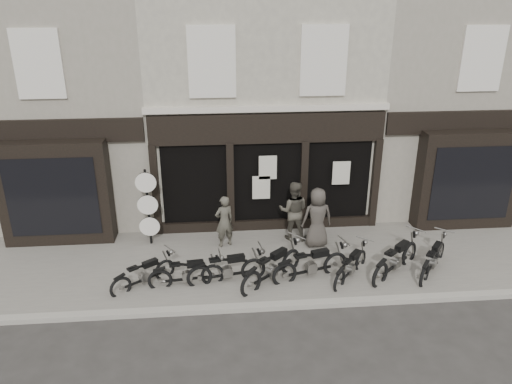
{
  "coord_description": "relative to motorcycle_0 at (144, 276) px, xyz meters",
  "views": [
    {
      "loc": [
        -1.6,
        -11.47,
        7.37
      ],
      "look_at": [
        -0.47,
        1.6,
        1.95
      ],
      "focal_mm": 35.0,
      "sensor_mm": 36.0,
      "label": 1
    }
  ],
  "objects": [
    {
      "name": "kerb",
      "position": [
        3.55,
        -1.19,
        -0.3
      ],
      "size": [
        30.0,
        0.25,
        0.13
      ],
      "primitive_type": "cube",
      "color": "gray",
      "rests_on": "ground_plane"
    },
    {
      "name": "neighbour_right",
      "position": [
        9.9,
        5.96,
        3.68
      ],
      "size": [
        5.6,
        6.73,
        8.34
      ],
      "color": "gray",
      "rests_on": "ground"
    },
    {
      "name": "motorcycle_4",
      "position": [
        4.43,
        -0.01,
        0.06
      ],
      "size": [
        2.16,
        0.93,
        1.06
      ],
      "rotation": [
        0.0,
        0.0,
        0.28
      ],
      "color": "black",
      "rests_on": "ground"
    },
    {
      "name": "motorcycle_2",
      "position": [
        2.19,
        -0.01,
        0.05
      ],
      "size": [
        2.12,
        0.69,
        1.02
      ],
      "rotation": [
        0.0,
        0.0,
        0.18
      ],
      "color": "black",
      "rests_on": "ground"
    },
    {
      "name": "man_right",
      "position": [
        4.91,
        1.71,
        0.68
      ],
      "size": [
        0.94,
        0.65,
        1.84
      ],
      "primitive_type": "imported",
      "rotation": [
        0.0,
        0.0,
        3.21
      ],
      "color": "#3E3934",
      "rests_on": "pavement"
    },
    {
      "name": "ground_plane",
      "position": [
        3.55,
        0.06,
        -0.36
      ],
      "size": [
        90.0,
        90.0,
        0.0
      ],
      "primitive_type": "plane",
      "color": "#2D2B28",
      "rests_on": "ground"
    },
    {
      "name": "central_building",
      "position": [
        3.55,
        6.01,
        3.72
      ],
      "size": [
        7.3,
        6.22,
        8.34
      ],
      "color": "#B3AD9A",
      "rests_on": "ground"
    },
    {
      "name": "motorcycle_3",
      "position": [
        3.37,
        -0.09,
        0.07
      ],
      "size": [
        1.88,
        1.71,
        1.1
      ],
      "rotation": [
        0.0,
        0.0,
        0.72
      ],
      "color": "black",
      "rests_on": "ground"
    },
    {
      "name": "man_centre",
      "position": [
        4.29,
        2.25,
        0.69
      ],
      "size": [
        1.03,
        0.88,
        1.86
      ],
      "primitive_type": "imported",
      "rotation": [
        0.0,
        0.0,
        2.93
      ],
      "color": "#464239",
      "rests_on": "pavement"
    },
    {
      "name": "pavement",
      "position": [
        3.55,
        0.96,
        -0.3
      ],
      "size": [
        30.0,
        4.2,
        0.12
      ],
      "primitive_type": "cube",
      "color": "slate",
      "rests_on": "ground_plane"
    },
    {
      "name": "motorcycle_6",
      "position": [
        6.77,
        0.03,
        0.08
      ],
      "size": [
        1.88,
        1.72,
        1.1
      ],
      "rotation": [
        0.0,
        0.0,
        0.72
      ],
      "color": "black",
      "rests_on": "ground"
    },
    {
      "name": "advert_sign_post",
      "position": [
        -0.07,
        2.25,
        0.86
      ],
      "size": [
        0.61,
        0.39,
        2.51
      ],
      "rotation": [
        0.0,
        0.0,
        0.02
      ],
      "color": "black",
      "rests_on": "ground"
    },
    {
      "name": "motorcycle_0",
      "position": [
        0.0,
        0.0,
        0.0
      ],
      "size": [
        1.64,
        1.3,
        0.91
      ],
      "rotation": [
        0.0,
        0.0,
        0.63
      ],
      "color": "black",
      "rests_on": "ground"
    },
    {
      "name": "man_left",
      "position": [
        2.16,
        1.95,
        0.56
      ],
      "size": [
        0.69,
        0.59,
        1.61
      ],
      "primitive_type": "imported",
      "rotation": [
        0.0,
        0.0,
        3.55
      ],
      "color": "#48453B",
      "rests_on": "pavement"
    },
    {
      "name": "motorcycle_5",
      "position": [
        5.49,
        -0.08,
        0.0
      ],
      "size": [
        1.41,
        1.6,
        0.92
      ],
      "rotation": [
        0.0,
        0.0,
        0.87
      ],
      "color": "black",
      "rests_on": "ground"
    },
    {
      "name": "neighbour_left",
      "position": [
        -2.8,
        5.96,
        3.68
      ],
      "size": [
        5.6,
        6.73,
        8.34
      ],
      "color": "gray",
      "rests_on": "ground"
    },
    {
      "name": "motorcycle_1",
      "position": [
        1.13,
        -0.1,
        0.02
      ],
      "size": [
        2.01,
        0.55,
        0.96
      ],
      "rotation": [
        0.0,
        0.0,
        0.11
      ],
      "color": "black",
      "rests_on": "ground"
    },
    {
      "name": "motorcycle_7",
      "position": [
        7.81,
        0.01,
        0.04
      ],
      "size": [
        1.52,
        1.77,
        1.01
      ],
      "rotation": [
        0.0,
        0.0,
        0.89
      ],
      "color": "black",
      "rests_on": "ground"
    }
  ]
}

